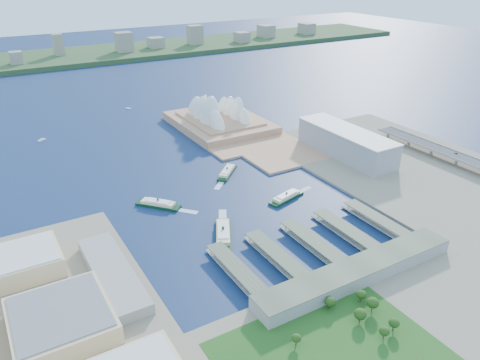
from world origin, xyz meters
TOP-DOWN VIEW (x-y plane):
  - ground at (0.00, 0.00)m, footprint 3000.00×3000.00m
  - south_land at (0.00, -210.00)m, footprint 720.00×180.00m
  - east_land at (240.00, -50.00)m, footprint 240.00×500.00m
  - peninsula at (107.50, 260.00)m, footprint 135.00×220.00m
  - far_shore at (0.00, 980.00)m, footprint 2200.00×260.00m
  - opera_house at (105.00, 280.00)m, footprint 134.00×180.00m
  - toaster_building at (195.00, 80.00)m, footprint 45.00×155.00m
  - west_buildings at (-250.00, -70.00)m, footprint 200.00×280.00m
  - ferry_wharves at (14.00, -75.00)m, footprint 184.00×90.00m
  - terminal_building at (15.00, -135.00)m, footprint 200.00×28.00m
  - park at (-60.00, -190.00)m, footprint 150.00×110.00m
  - far_skyline at (0.00, 960.00)m, footprint 1900.00×140.00m
  - ferry_a at (-82.34, 76.34)m, footprint 43.49×46.78m
  - ferry_b at (25.90, 112.66)m, footprint 44.38×43.80m
  - ferry_c at (-49.89, -15.12)m, footprint 41.19×59.56m
  - ferry_d at (50.70, 17.49)m, footprint 50.68×24.89m
  - boat_b at (-157.75, 360.66)m, footprint 11.85×9.11m
  - boat_c at (168.41, 456.79)m, footprint 6.73×13.89m
  - boat_e at (8.04, 452.99)m, footprint 8.75×10.41m
  - car_c at (304.00, -14.17)m, footprint 1.91×4.70m

SIDE VIEW (x-z plane):
  - ground at x=0.00m, z-range 0.00..0.00m
  - boat_e at x=8.04m, z-range 0.00..2.56m
  - south_land at x=0.00m, z-range 0.00..3.00m
  - east_land at x=240.00m, z-range 0.00..3.00m
  - peninsula at x=107.50m, z-range 0.00..3.00m
  - boat_c at x=168.41m, z-range 0.00..3.01m
  - boat_b at x=-157.75m, z-range 0.00..3.07m
  - ferry_d at x=50.70m, z-range 0.00..9.29m
  - ferry_wharves at x=14.00m, z-range 0.00..9.30m
  - ferry_b at x=25.90m, z-range 0.00..9.40m
  - ferry_a at x=-82.34m, z-range 0.00..9.64m
  - ferry_c at x=-49.89m, z-range 0.00..11.23m
  - far_shore at x=0.00m, z-range 0.00..12.00m
  - terminal_building at x=15.00m, z-range 3.00..15.00m
  - park at x=-60.00m, z-range 3.00..19.00m
  - car_c at x=304.00m, z-range 14.85..16.21m
  - west_buildings at x=-250.00m, z-range 3.00..30.00m
  - toaster_building at x=195.00m, z-range 3.00..38.00m
  - opera_house at x=105.00m, z-range 3.00..61.00m
  - far_skyline at x=0.00m, z-range 12.00..67.00m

